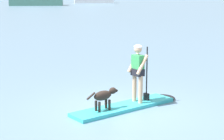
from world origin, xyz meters
The scene contains 4 objects.
ground_plane centered at (0.00, 0.00, 0.00)m, with size 400.00×400.00×0.00m, color slate.
paddleboard centered at (0.22, 0.07, 0.05)m, with size 3.51×1.80×0.10m.
person_paddler centered at (0.49, 0.17, 1.05)m, with size 0.67×0.58×1.64m.
dog centered at (-0.64, -0.22, 0.48)m, with size 0.98×0.42×0.57m.
Camera 1 is at (-3.73, -9.87, 3.30)m, focal length 63.66 mm.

